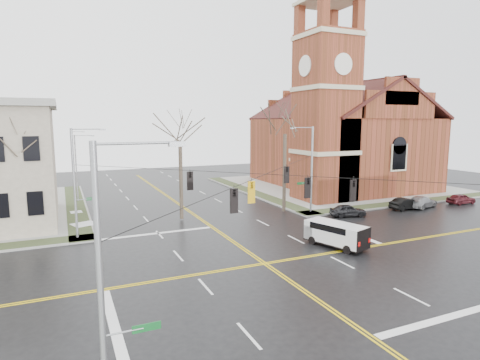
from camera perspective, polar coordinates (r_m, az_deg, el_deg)
name	(u,v)px	position (r m, az deg, el deg)	size (l,w,h in m)	color
ground	(265,264)	(28.15, 3.53, -11.78)	(120.00, 120.00, 0.00)	black
sidewalks	(265,262)	(28.12, 3.53, -11.63)	(80.00, 80.00, 0.17)	gray
road_markings	(265,263)	(28.15, 3.53, -11.77)	(100.00, 100.00, 0.01)	gold
church	(337,130)	(60.80, 13.60, 6.95)	(24.28, 27.48, 27.50)	brown
signal_pole_ne	(310,167)	(42.41, 9.98, 1.82)	(2.75, 0.22, 9.00)	gray
signal_pole_nw	(76,180)	(35.22, -22.24, 0.01)	(2.75, 0.22, 9.00)	gray
signal_pole_sw	(107,283)	(12.84, -18.45, -13.74)	(2.75, 0.22, 9.00)	gray
span_wires	(266,174)	(26.66, 3.65, 0.83)	(23.02, 23.02, 0.03)	black
traffic_signals	(270,187)	(26.19, 4.32, -0.97)	(8.21, 8.26, 1.30)	black
streetlight_north_a	(77,165)	(51.68, -22.12, 1.95)	(2.30, 0.20, 8.00)	gray
streetlight_north_b	(72,153)	(71.60, -22.73, 3.54)	(2.30, 0.20, 8.00)	gray
cargo_van	(334,232)	(32.33, 13.18, -7.26)	(3.35, 5.22, 1.86)	white
parked_car_a	(348,210)	(42.63, 15.10, -4.20)	(1.48, 3.68, 1.25)	black
parked_car_b	(406,204)	(48.06, 22.52, -3.12)	(1.37, 3.94, 1.30)	black
parked_car_c	(422,202)	(49.85, 24.42, -2.83)	(1.84, 4.53, 1.32)	gray
parked_car_d	(461,199)	(54.08, 28.93, -2.34)	(1.46, 3.64, 1.24)	#4E161D
tree_nw_far	(22,149)	(37.02, -28.56, 3.94)	(4.00, 4.00, 10.32)	#3E3427
tree_nw_near	(180,140)	(39.09, -8.52, 5.65)	(4.00, 4.00, 10.90)	#3E3427
tree_ne	(285,129)	(42.26, 6.44, 7.26)	(4.00, 4.00, 12.32)	#3E3427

